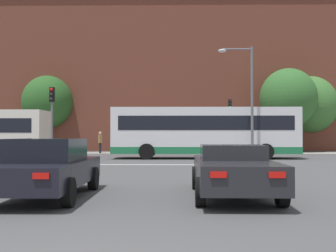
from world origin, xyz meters
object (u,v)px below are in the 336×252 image
car_saloon_left (48,167)px  traffic_light_near_left (52,112)px  car_roadster_right (233,170)px  pedestrian_walking_east (173,140)px  bus_crossing_lead (205,131)px  traffic_light_far_right (230,117)px  street_lamp_junction (246,90)px  pedestrian_walking_west (100,140)px  pedestrian_waiting (209,140)px

car_saloon_left → traffic_light_near_left: (-3.58, 12.45, 2.05)m
car_roadster_right → pedestrian_walking_east: size_ratio=2.65×
car_roadster_right → traffic_light_near_left: size_ratio=1.17×
bus_crossing_lead → pedestrian_walking_east: (-2.06, 8.05, -0.69)m
car_saloon_left → traffic_light_far_right: 25.91m
traffic_light_near_left → car_saloon_left: bearing=-74.0°
traffic_light_far_right → pedestrian_walking_east: size_ratio=2.47×
pedestrian_walking_east → street_lamp_junction: bearing=-164.0°
pedestrian_walking_east → pedestrian_walking_west: (-6.15, -0.22, -0.01)m
car_saloon_left → pedestrian_walking_west: bearing=96.8°
traffic_light_near_left → pedestrian_waiting: size_ratio=2.27×
traffic_light_far_right → pedestrian_waiting: 2.80m
car_roadster_right → street_lamp_junction: 15.74m
street_lamp_junction → pedestrian_walking_east: (-4.44, 9.87, -3.17)m
bus_crossing_lead → pedestrian_walking_west: (-8.21, 7.83, -0.69)m
traffic_light_far_right → pedestrian_walking_east: bearing=174.2°
traffic_light_far_right → pedestrian_waiting: (-1.66, 1.19, -1.92)m
pedestrian_waiting → pedestrian_walking_west: size_ratio=1.01×
car_roadster_right → pedestrian_walking_east: 24.97m
pedestrian_waiting → traffic_light_near_left: bearing=29.4°
bus_crossing_lead → traffic_light_far_right: bearing=-19.2°
car_roadster_right → pedestrian_waiting: pedestrian_waiting is taller
traffic_light_near_left → car_roadster_right: bearing=-56.4°
traffic_light_far_right → pedestrian_walking_west: 11.02m
car_saloon_left → traffic_light_far_right: (7.71, 24.64, 2.27)m
traffic_light_near_left → pedestrian_walking_west: (0.43, 12.44, -1.71)m
bus_crossing_lead → pedestrian_walking_east: bus_crossing_lead is taller
pedestrian_walking_west → traffic_light_near_left: bearing=-30.1°
car_roadster_right → traffic_light_near_left: 14.87m
traffic_light_near_left → pedestrian_waiting: 16.57m
pedestrian_waiting → car_saloon_left: bearing=51.9°
street_lamp_junction → bus_crossing_lead: bearing=142.5°
car_saloon_left → street_lamp_junction: bearing=63.5°
traffic_light_near_left → pedestrian_walking_east: 14.38m
pedestrian_walking_east → traffic_light_near_left: bearing=144.3°
pedestrian_waiting → pedestrian_walking_west: (-9.19, -0.93, -0.01)m
bus_crossing_lead → pedestrian_walking_west: bearing=46.4°
car_saloon_left → car_roadster_right: bearing=2.0°
bus_crossing_lead → pedestrian_waiting: (0.98, 8.76, -0.68)m
car_saloon_left → bus_crossing_lead: bus_crossing_lead is taller
traffic_light_far_right → traffic_light_near_left: 16.61m
car_saloon_left → pedestrian_waiting: (6.05, 25.82, 0.35)m
car_saloon_left → pedestrian_walking_west: (-3.14, 24.89, 0.34)m
traffic_light_far_right → bus_crossing_lead: bearing=-109.2°
car_saloon_left → bus_crossing_lead: bearing=73.0°
traffic_light_far_right → pedestrian_walking_west: bearing=178.7°
traffic_light_far_right → pedestrian_walking_west: (-10.85, 0.26, -1.93)m
car_saloon_left → bus_crossing_lead: 17.83m
bus_crossing_lead → street_lamp_junction: (2.38, -1.82, 2.48)m
bus_crossing_lead → street_lamp_junction: bearing=-127.5°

